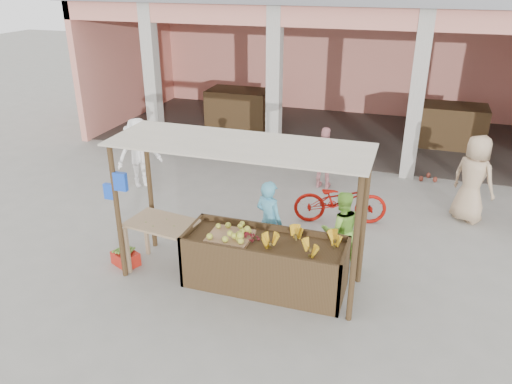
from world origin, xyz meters
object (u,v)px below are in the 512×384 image
(vendor_blue, at_px, (269,219))
(vendor_green, at_px, (341,228))
(side_table, at_px, (162,229))
(fruit_stall, at_px, (265,264))
(red_crate, at_px, (126,258))
(motorcycle, at_px, (340,199))

(vendor_blue, bearing_deg, vendor_green, -146.68)
(side_table, relative_size, vendor_green, 0.81)
(vendor_green, bearing_deg, fruit_stall, 19.08)
(fruit_stall, distance_m, vendor_blue, 0.91)
(side_table, height_order, vendor_green, vendor_green)
(vendor_blue, relative_size, vendor_green, 1.09)
(vendor_blue, distance_m, vendor_green, 1.24)
(side_table, xyz_separation_m, vendor_blue, (1.65, 0.82, 0.06))
(fruit_stall, relative_size, red_crate, 5.72)
(vendor_green, relative_size, motorcycle, 0.76)
(vendor_blue, bearing_deg, motorcycle, -93.19)
(fruit_stall, relative_size, motorcycle, 1.33)
(red_crate, relative_size, vendor_green, 0.31)
(side_table, relative_size, vendor_blue, 0.74)
(vendor_blue, relative_size, motorcycle, 0.83)
(side_table, height_order, motorcycle, motorcycle)
(red_crate, bearing_deg, fruit_stall, 27.97)
(fruit_stall, xyz_separation_m, vendor_blue, (-0.17, 0.79, 0.41))
(red_crate, distance_m, motorcycle, 4.34)
(red_crate, bearing_deg, side_table, 33.85)
(fruit_stall, distance_m, side_table, 1.85)
(fruit_stall, distance_m, motorcycle, 2.75)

